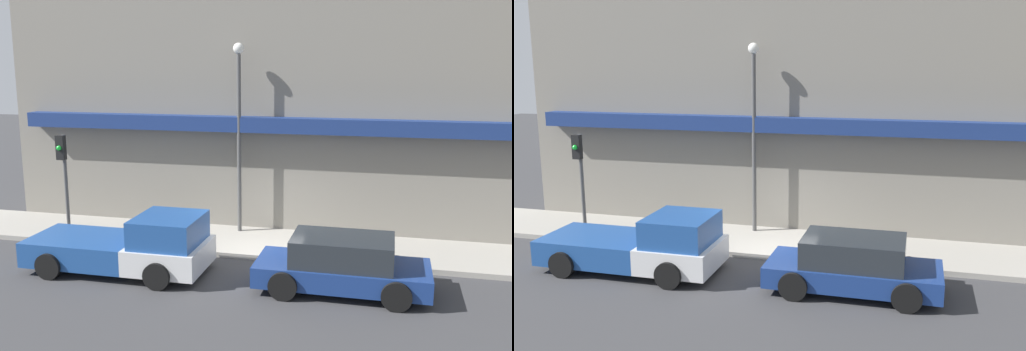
% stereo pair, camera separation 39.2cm
% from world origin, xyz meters
% --- Properties ---
extents(ground_plane, '(80.00, 80.00, 0.00)m').
position_xyz_m(ground_plane, '(0.00, 0.00, 0.00)').
color(ground_plane, '#38383A').
extents(sidewalk, '(36.00, 2.88, 0.16)m').
position_xyz_m(sidewalk, '(0.00, 1.44, 0.08)').
color(sidewalk, '#9E998E').
rests_on(sidewalk, ground).
extents(building, '(19.80, 3.80, 11.75)m').
position_xyz_m(building, '(0.01, 4.37, 5.86)').
color(building, gray).
rests_on(building, ground).
extents(pickup_truck, '(5.12, 2.29, 1.71)m').
position_xyz_m(pickup_truck, '(-3.28, -1.72, 0.76)').
color(pickup_truck, silver).
rests_on(pickup_truck, ground).
extents(parked_car, '(4.44, 2.06, 1.46)m').
position_xyz_m(parked_car, '(2.62, -1.72, 0.72)').
color(parked_car, navy).
rests_on(parked_car, ground).
extents(fire_hydrant, '(0.17, 0.17, 0.67)m').
position_xyz_m(fire_hydrant, '(-2.52, 0.89, 0.49)').
color(fire_hydrant, '#196633').
rests_on(fire_hydrant, sidewalk).
extents(street_lamp, '(0.36, 0.36, 6.28)m').
position_xyz_m(street_lamp, '(-1.21, 2.34, 4.02)').
color(street_lamp, '#4C4C4C').
rests_on(street_lamp, sidewalk).
extents(traffic_light, '(0.28, 0.42, 3.35)m').
position_xyz_m(traffic_light, '(-6.72, 0.62, 2.48)').
color(traffic_light, '#4C4C4C').
rests_on(traffic_light, sidewalk).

